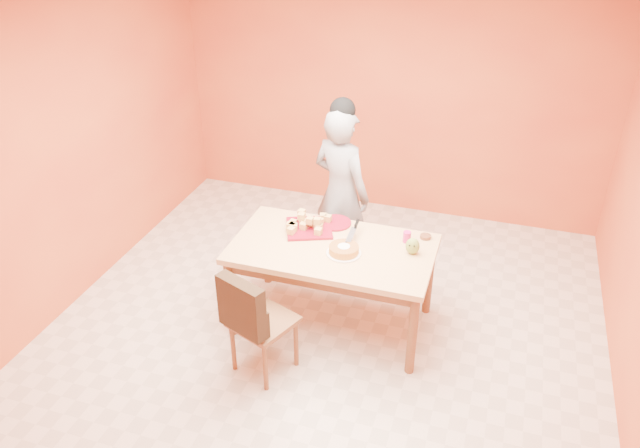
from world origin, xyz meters
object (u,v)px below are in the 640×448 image
(dining_chair, at_px, (262,320))
(magenta_glass, at_px, (407,237))
(dining_table, at_px, (332,256))
(red_dinner_plate, at_px, (335,223))
(pastry_platter, at_px, (309,228))
(egg_ornament, at_px, (413,246))
(person, at_px, (341,193))
(checker_tin, at_px, (425,237))
(sponge_cake, at_px, (344,249))

(dining_chair, relative_size, magenta_glass, 10.00)
(dining_table, xyz_separation_m, red_dinner_plate, (-0.08, 0.35, 0.10))
(dining_table, relative_size, magenta_glass, 17.50)
(dining_chair, bearing_deg, red_dinner_plate, 98.60)
(red_dinner_plate, xyz_separation_m, magenta_glass, (0.63, -0.10, 0.04))
(pastry_platter, distance_m, egg_ornament, 0.89)
(person, bearing_deg, dining_table, 124.66)
(dining_chair, relative_size, red_dinner_plate, 3.37)
(egg_ornament, bearing_deg, red_dinner_plate, 176.80)
(red_dinner_plate, xyz_separation_m, checker_tin, (0.76, 0.00, 0.01))
(checker_tin, bearing_deg, sponge_cake, -143.24)
(magenta_glass, distance_m, checker_tin, 0.17)
(magenta_glass, bearing_deg, person, 141.78)
(red_dinner_plate, relative_size, egg_ornament, 1.98)
(person, bearing_deg, red_dinner_plate, 123.15)
(dining_table, xyz_separation_m, pastry_platter, (-0.26, 0.20, 0.11))
(pastry_platter, relative_size, checker_tin, 4.09)
(person, height_order, checker_tin, person)
(person, xyz_separation_m, red_dinner_plate, (0.08, -0.46, -0.04))
(egg_ornament, height_order, magenta_glass, egg_ornament)
(checker_tin, bearing_deg, dining_table, -152.76)
(egg_ornament, bearing_deg, sponge_cake, -144.94)
(magenta_glass, bearing_deg, sponge_cake, -143.30)
(pastry_platter, relative_size, sponge_cake, 1.57)
(dining_table, height_order, dining_chair, dining_chair)
(dining_chair, relative_size, egg_ornament, 6.66)
(person, distance_m, red_dinner_plate, 0.47)
(pastry_platter, xyz_separation_m, egg_ornament, (0.88, -0.11, 0.06))
(dining_chair, relative_size, person, 0.56)
(checker_tin, bearing_deg, egg_ornament, -103.30)
(red_dinner_plate, bearing_deg, checker_tin, 0.00)
(sponge_cake, xyz_separation_m, checker_tin, (0.57, 0.42, -0.03))
(dining_chair, distance_m, sponge_cake, 0.83)
(pastry_platter, distance_m, magenta_glass, 0.81)
(red_dinner_plate, bearing_deg, egg_ornament, -20.37)
(sponge_cake, bearing_deg, pastry_platter, 144.17)
(dining_table, distance_m, egg_ornament, 0.65)
(dining_chair, xyz_separation_m, person, (0.17, 1.51, 0.34))
(person, xyz_separation_m, checker_tin, (0.84, -0.46, -0.04))
(sponge_cake, relative_size, checker_tin, 2.61)
(red_dinner_plate, bearing_deg, sponge_cake, -65.21)
(sponge_cake, relative_size, magenta_glass, 2.56)
(pastry_platter, height_order, egg_ornament, egg_ornament)
(dining_chair, height_order, checker_tin, dining_chair)
(person, relative_size, magenta_glass, 17.77)
(dining_table, height_order, magenta_glass, magenta_glass)
(dining_table, height_order, checker_tin, checker_tin)
(person, bearing_deg, dining_chair, 106.88)
(pastry_platter, distance_m, checker_tin, 0.96)
(magenta_glass, relative_size, checker_tin, 1.02)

